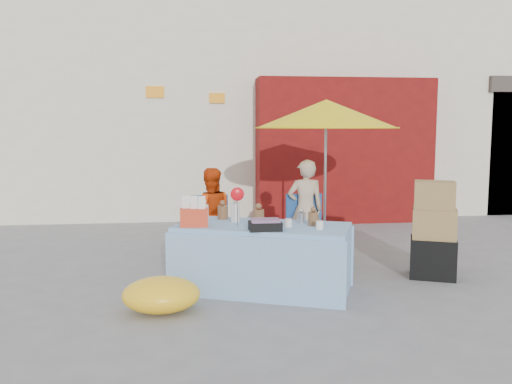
{
  "coord_description": "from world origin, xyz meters",
  "views": [
    {
      "loc": [
        -0.59,
        -5.41,
        1.72
      ],
      "look_at": [
        0.14,
        0.6,
        1.0
      ],
      "focal_mm": 38.0,
      "sensor_mm": 36.0,
      "label": 1
    }
  ],
  "objects": [
    {
      "name": "ground",
      "position": [
        0.0,
        0.0,
        0.0
      ],
      "size": [
        80.0,
        80.0,
        0.0
      ],
      "primitive_type": "plane",
      "color": "slate",
      "rests_on": "ground"
    },
    {
      "name": "backdrop",
      "position": [
        0.52,
        7.52,
        3.1
      ],
      "size": [
        14.0,
        8.0,
        7.8
      ],
      "color": "silver",
      "rests_on": "ground"
    },
    {
      "name": "market_table",
      "position": [
        0.15,
        0.15,
        0.36
      ],
      "size": [
        2.02,
        1.47,
        1.11
      ],
      "rotation": [
        0.0,
        0.0,
        -0.37
      ],
      "color": "#8CB6E0",
      "rests_on": "ground"
    },
    {
      "name": "chair_left",
      "position": [
        -0.35,
        1.38,
        0.26
      ],
      "size": [
        0.49,
        0.48,
        0.85
      ],
      "rotation": [
        0.0,
        0.0,
        0.03
      ],
      "color": "navy",
      "rests_on": "ground"
    },
    {
      "name": "chair_right",
      "position": [
        0.9,
        1.38,
        0.26
      ],
      "size": [
        0.49,
        0.48,
        0.85
      ],
      "rotation": [
        0.0,
        0.0,
        0.03
      ],
      "color": "navy",
      "rests_on": "ground"
    },
    {
      "name": "vendor_orange",
      "position": [
        -0.35,
        1.51,
        0.61
      ],
      "size": [
        0.6,
        0.48,
        1.21
      ],
      "primitive_type": "imported",
      "rotation": [
        0.0,
        0.0,
        3.17
      ],
      "color": "red",
      "rests_on": "ground"
    },
    {
      "name": "vendor_beige",
      "position": [
        0.9,
        1.51,
        0.65
      ],
      "size": [
        0.49,
        0.33,
        1.31
      ],
      "primitive_type": "imported",
      "rotation": [
        0.0,
        0.0,
        3.17
      ],
      "color": "tan",
      "rests_on": "ground"
    },
    {
      "name": "umbrella",
      "position": [
        1.2,
        1.66,
        1.89
      ],
      "size": [
        1.9,
        1.9,
        2.09
      ],
      "color": "gray",
      "rests_on": "ground"
    },
    {
      "name": "box_stack",
      "position": [
        2.17,
        0.41,
        0.52
      ],
      "size": [
        0.62,
        0.58,
        1.12
      ],
      "rotation": [
        0.0,
        0.0,
        -0.4
      ],
      "color": "black",
      "rests_on": "ground"
    },
    {
      "name": "tarp_bundle",
      "position": [
        -0.88,
        -0.42,
        0.16
      ],
      "size": [
        0.74,
        0.59,
        0.33
      ],
      "primitive_type": "ellipsoid",
      "rotation": [
        0.0,
        0.0,
        -0.01
      ],
      "color": "yellow",
      "rests_on": "ground"
    }
  ]
}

